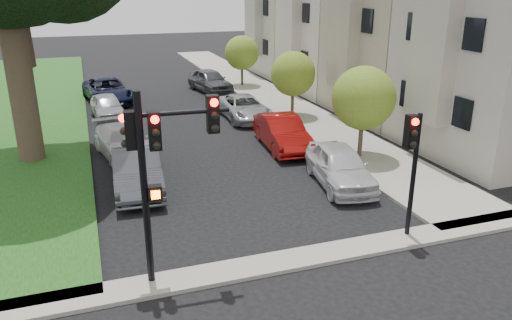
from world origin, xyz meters
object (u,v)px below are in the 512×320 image
object	(u,v)px
traffic_signal_main	(158,154)
car_parked_2	(244,108)
car_parked_1	(282,132)
traffic_signal_secondary	(412,154)
car_parked_0	(340,166)
car_parked_3	(210,81)
small_tree_b	(293,74)
small_tree_c	(242,53)
small_tree_a	(363,98)
car_parked_8	(108,90)
car_parked_6	(124,142)
car_parked_7	(107,107)
car_parked_5	(137,169)

from	to	relation	value
traffic_signal_main	car_parked_2	xyz separation A→B (m)	(6.88, 14.88, -2.80)
car_parked_1	car_parked_2	distance (m)	5.65
traffic_signal_main	traffic_signal_secondary	size ratio (longest dim) A/B	1.30
car_parked_0	car_parked_3	size ratio (longest dim) A/B	0.96
traffic_signal_secondary	car_parked_1	xyz separation A→B (m)	(-0.25, 9.28, -1.93)
small_tree_b	car_parked_3	bearing A→B (deg)	107.61
car_parked_3	small_tree_c	bearing A→B (deg)	10.50
car_parked_0	car_parked_2	world-z (taller)	car_parked_0
car_parked_0	small_tree_a	bearing A→B (deg)	55.70
small_tree_a	car_parked_8	bearing A→B (deg)	123.03
small_tree_a	car_parked_0	size ratio (longest dim) A/B	0.91
car_parked_6	traffic_signal_main	bearing A→B (deg)	-99.89
small_tree_a	car_parked_0	distance (m)	3.83
small_tree_a	car_parked_2	size ratio (longest dim) A/B	0.85
car_parked_2	car_parked_6	size ratio (longest dim) A/B	1.01
small_tree_b	car_parked_1	world-z (taller)	small_tree_b
small_tree_a	car_parked_3	xyz separation A→B (m)	(-2.71, 16.11, -1.91)
car_parked_8	car_parked_0	bearing A→B (deg)	-73.85
small_tree_c	car_parked_8	xyz separation A→B (m)	(-9.76, -2.13, -1.71)
car_parked_6	car_parked_8	xyz separation A→B (m)	(-0.02, 11.49, 0.08)
car_parked_2	car_parked_3	bearing A→B (deg)	90.50
small_tree_b	car_parked_8	xyz separation A→B (m)	(-9.76, 7.43, -1.73)
car_parked_7	traffic_signal_main	bearing A→B (deg)	-93.73
small_tree_a	car_parked_5	xyz separation A→B (m)	(-9.61, -0.32, -1.91)
small_tree_c	traffic_signal_main	world-z (taller)	traffic_signal_main
small_tree_b	car_parked_1	xyz separation A→B (m)	(-2.69, -5.14, -1.73)
car_parked_0	car_parked_5	xyz separation A→B (m)	(-7.34, 2.08, 0.03)
small_tree_b	car_parked_6	xyz separation A→B (m)	(-9.75, -4.05, -1.81)
car_parked_0	car_parked_2	distance (m)	10.50
car_parked_2	car_parked_8	size ratio (longest dim) A/B	0.86
car_parked_0	car_parked_8	bearing A→B (deg)	122.36
car_parked_2	car_parked_0	bearing A→B (deg)	-86.92
car_parked_2	car_parked_8	xyz separation A→B (m)	(-7.04, 6.93, 0.11)
small_tree_b	car_parked_6	distance (m)	10.71
traffic_signal_main	car_parked_6	distance (m)	10.69
small_tree_c	car_parked_0	distance (m)	19.76
car_parked_3	car_parked_6	distance (m)	14.42
traffic_signal_main	car_parked_2	distance (m)	16.63
traffic_signal_secondary	small_tree_a	bearing A→B (deg)	70.35
small_tree_b	car_parked_7	distance (m)	10.66
car_parked_0	car_parked_7	xyz separation A→B (m)	(-7.76, 13.11, -0.06)
small_tree_c	car_parked_1	bearing A→B (deg)	-100.36
car_parked_5	car_parked_6	size ratio (longest dim) A/B	1.02
car_parked_3	car_parked_2	bearing A→B (deg)	-100.65
traffic_signal_secondary	car_parked_1	bearing A→B (deg)	91.53
traffic_signal_secondary	small_tree_b	bearing A→B (deg)	80.39
small_tree_c	traffic_signal_main	distance (m)	25.81
car_parked_1	car_parked_2	size ratio (longest dim) A/B	0.98
car_parked_5	car_parked_7	bearing A→B (deg)	95.09
car_parked_3	car_parked_5	distance (m)	17.82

